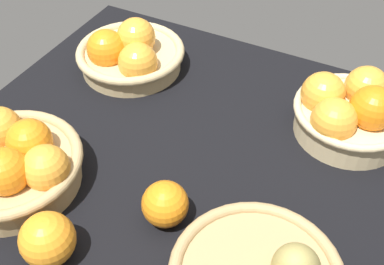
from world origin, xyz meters
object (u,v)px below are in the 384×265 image
basket_near_right (129,54)px  loose_orange_back_gap (165,204)px  loose_orange_front_gap (47,240)px  basket_near_left (350,112)px  basket_far_right (9,163)px

basket_near_right → loose_orange_back_gap: (-25.77, 30.74, -0.39)cm
loose_orange_front_gap → loose_orange_back_gap: (-11.48, -13.31, -0.40)cm
basket_near_left → loose_orange_front_gap: basket_near_left is taller
basket_far_right → basket_near_right: bearing=-90.3°
basket_far_right → loose_orange_front_gap: (-14.50, 8.52, -0.53)cm
basket_far_right → loose_orange_back_gap: 26.43cm
basket_near_left → basket_far_right: (45.62, 37.01, -0.42)cm
basket_near_left → loose_orange_back_gap: basket_near_left is taller
basket_near_left → loose_orange_back_gap: (19.64, 32.21, -1.34)cm
basket_near_left → basket_far_right: basket_near_left is taller
loose_orange_front_gap → basket_near_right: bearing=-72.0°
basket_near_left → basket_far_right: bearing=39.1°
loose_orange_front_gap → basket_far_right: bearing=-30.4°
basket_far_right → loose_orange_front_gap: bearing=149.6°
basket_far_right → loose_orange_front_gap: basket_far_right is taller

